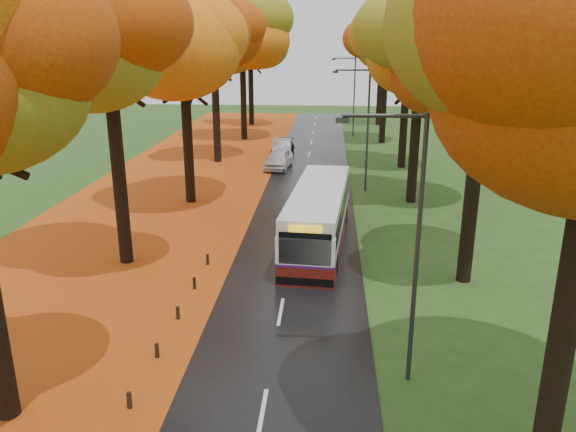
# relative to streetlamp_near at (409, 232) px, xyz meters

# --- Properties ---
(road) EXTENTS (6.50, 90.00, 0.04)m
(road) POSITION_rel_streetlamp_near_xyz_m (-3.95, 17.00, -4.69)
(road) COLOR black
(road) RESTS_ON ground
(centre_line) EXTENTS (0.12, 90.00, 0.01)m
(centre_line) POSITION_rel_streetlamp_near_xyz_m (-3.95, 17.00, -4.67)
(centre_line) COLOR silver
(centre_line) RESTS_ON road
(leaf_verge) EXTENTS (12.00, 90.00, 0.02)m
(leaf_verge) POSITION_rel_streetlamp_near_xyz_m (-12.95, 17.00, -4.70)
(leaf_verge) COLOR #93370D
(leaf_verge) RESTS_ON ground
(leaf_drift) EXTENTS (0.90, 90.00, 0.01)m
(leaf_drift) POSITION_rel_streetlamp_near_xyz_m (-7.00, 17.00, -4.67)
(leaf_drift) COLOR #C95114
(leaf_drift) RESTS_ON road
(trees_left) EXTENTS (9.20, 74.00, 13.88)m
(trees_left) POSITION_rel_streetlamp_near_xyz_m (-11.13, 19.06, 4.82)
(trees_left) COLOR black
(trees_left) RESTS_ON ground
(trees_right) EXTENTS (9.30, 74.20, 13.96)m
(trees_right) POSITION_rel_streetlamp_near_xyz_m (3.24, 18.91, 4.98)
(trees_right) COLOR black
(trees_right) RESTS_ON ground
(bollard_row) EXTENTS (0.11, 23.51, 0.52)m
(bollard_row) POSITION_rel_streetlamp_near_xyz_m (-7.65, -3.30, -4.45)
(bollard_row) COLOR black
(bollard_row) RESTS_ON ground
(streetlamp_near) EXTENTS (2.45, 0.18, 8.00)m
(streetlamp_near) POSITION_rel_streetlamp_near_xyz_m (0.00, 0.00, 0.00)
(streetlamp_near) COLOR #333538
(streetlamp_near) RESTS_ON ground
(streetlamp_mid) EXTENTS (2.45, 0.18, 8.00)m
(streetlamp_mid) POSITION_rel_streetlamp_near_xyz_m (0.00, 22.00, 0.00)
(streetlamp_mid) COLOR #333538
(streetlamp_mid) RESTS_ON ground
(streetlamp_far) EXTENTS (2.45, 0.18, 8.00)m
(streetlamp_far) POSITION_rel_streetlamp_near_xyz_m (0.00, 44.00, 0.00)
(streetlamp_far) COLOR #333538
(streetlamp_far) RESTS_ON ground
(bus) EXTENTS (3.33, 10.89, 2.82)m
(bus) POSITION_rel_streetlamp_near_xyz_m (-2.71, 11.45, -3.20)
(bus) COLOR #57150D
(bus) RESTS_ON road
(car_white) EXTENTS (2.24, 4.51, 1.48)m
(car_white) POSITION_rel_streetlamp_near_xyz_m (-6.15, 28.23, -3.94)
(car_white) COLOR silver
(car_white) RESTS_ON road
(car_silver) EXTENTS (1.87, 4.64, 1.50)m
(car_silver) POSITION_rel_streetlamp_near_xyz_m (-6.30, 32.80, -3.92)
(car_silver) COLOR gray
(car_silver) RESTS_ON road
(car_dark) EXTENTS (2.03, 4.11, 1.15)m
(car_dark) POSITION_rel_streetlamp_near_xyz_m (-6.30, 34.18, -4.10)
(car_dark) COLOR black
(car_dark) RESTS_ON road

